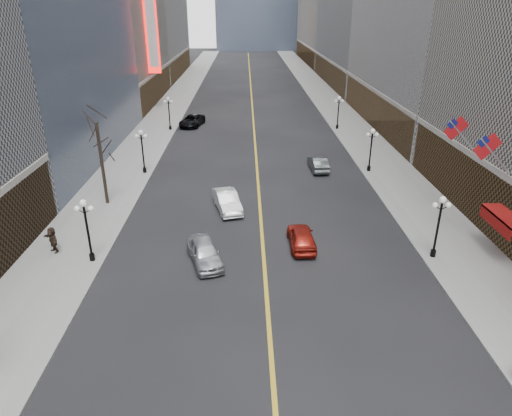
{
  "coord_description": "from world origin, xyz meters",
  "views": [
    {
      "loc": [
        -1.18,
        2.6,
        16.2
      ],
      "look_at": [
        -0.75,
        21.06,
        7.95
      ],
      "focal_mm": 32.0,
      "sensor_mm": 36.0,
      "label": 1
    }
  ],
  "objects_px": {
    "streetlamp_east_3": "(338,109)",
    "car_sb_far": "(318,163)",
    "car_nb_mid": "(227,201)",
    "streetlamp_west_1": "(87,224)",
    "streetlamp_east_1": "(439,221)",
    "streetlamp_west_2": "(142,147)",
    "streetlamp_west_3": "(169,110)",
    "streetlamp_east_2": "(371,145)",
    "car_nb_far": "(192,121)",
    "car_sb_mid": "(302,237)",
    "car_nb_near": "(205,252)"
  },
  "relations": [
    {
      "from": "streetlamp_west_2",
      "to": "car_nb_near",
      "type": "distance_m",
      "value": 19.93
    },
    {
      "from": "car_sb_mid",
      "to": "streetlamp_east_2",
      "type": "bearing_deg",
      "value": -120.61
    },
    {
      "from": "streetlamp_east_1",
      "to": "streetlamp_west_2",
      "type": "distance_m",
      "value": 29.68
    },
    {
      "from": "streetlamp_west_3",
      "to": "car_nb_far",
      "type": "bearing_deg",
      "value": 42.6
    },
    {
      "from": "streetlamp_east_3",
      "to": "car_nb_far",
      "type": "bearing_deg",
      "value": 172.94
    },
    {
      "from": "streetlamp_east_2",
      "to": "car_nb_far",
      "type": "relative_size",
      "value": 0.79
    },
    {
      "from": "streetlamp_west_2",
      "to": "car_nb_far",
      "type": "distance_m",
      "value": 20.87
    },
    {
      "from": "car_nb_far",
      "to": "streetlamp_west_1",
      "type": "bearing_deg",
      "value": -82.47
    },
    {
      "from": "car_nb_far",
      "to": "streetlamp_east_2",
      "type": "bearing_deg",
      "value": -33.01
    },
    {
      "from": "streetlamp_east_3",
      "to": "car_nb_far",
      "type": "height_order",
      "value": "streetlamp_east_3"
    },
    {
      "from": "streetlamp_east_1",
      "to": "streetlamp_west_1",
      "type": "bearing_deg",
      "value": 180.0
    },
    {
      "from": "car_nb_far",
      "to": "car_sb_far",
      "type": "xyz_separation_m",
      "value": [
        15.52,
        -19.84,
        -0.04
      ]
    },
    {
      "from": "streetlamp_east_3",
      "to": "car_nb_far",
      "type": "xyz_separation_m",
      "value": [
        -20.8,
        2.58,
        -2.11
      ]
    },
    {
      "from": "streetlamp_west_2",
      "to": "streetlamp_east_1",
      "type": "bearing_deg",
      "value": -37.33
    },
    {
      "from": "car_nb_near",
      "to": "streetlamp_west_3",
      "type": "bearing_deg",
      "value": 84.81
    },
    {
      "from": "streetlamp_west_3",
      "to": "car_nb_near",
      "type": "height_order",
      "value": "streetlamp_west_3"
    },
    {
      "from": "car_nb_near",
      "to": "car_nb_far",
      "type": "bearing_deg",
      "value": 80.0
    },
    {
      "from": "streetlamp_west_3",
      "to": "streetlamp_east_2",
      "type": "bearing_deg",
      "value": -37.33
    },
    {
      "from": "streetlamp_east_3",
      "to": "streetlamp_west_1",
      "type": "distance_m",
      "value": 43.05
    },
    {
      "from": "car_sb_mid",
      "to": "streetlamp_east_1",
      "type": "bearing_deg",
      "value": 166.58
    },
    {
      "from": "streetlamp_west_1",
      "to": "streetlamp_west_2",
      "type": "bearing_deg",
      "value": 90.0
    },
    {
      "from": "car_nb_far",
      "to": "car_sb_mid",
      "type": "xyz_separation_m",
      "value": [
        11.81,
        -36.67,
        -0.03
      ]
    },
    {
      "from": "streetlamp_east_1",
      "to": "car_nb_mid",
      "type": "distance_m",
      "value": 17.09
    },
    {
      "from": "streetlamp_west_1",
      "to": "streetlamp_west_2",
      "type": "height_order",
      "value": "same"
    },
    {
      "from": "streetlamp_west_3",
      "to": "car_nb_near",
      "type": "distance_m",
      "value": 37.12
    },
    {
      "from": "streetlamp_west_1",
      "to": "car_nb_near",
      "type": "relative_size",
      "value": 0.97
    },
    {
      "from": "car_nb_mid",
      "to": "car_sb_mid",
      "type": "bearing_deg",
      "value": -64.13
    },
    {
      "from": "car_nb_mid",
      "to": "car_sb_far",
      "type": "distance_m",
      "value": 13.8
    },
    {
      "from": "streetlamp_east_2",
      "to": "streetlamp_west_3",
      "type": "xyz_separation_m",
      "value": [
        -23.6,
        18.0,
        0.0
      ]
    },
    {
      "from": "car_nb_near",
      "to": "car_nb_far",
      "type": "distance_m",
      "value": 39.13
    },
    {
      "from": "streetlamp_east_2",
      "to": "car_nb_near",
      "type": "bearing_deg",
      "value": -130.99
    },
    {
      "from": "car_nb_mid",
      "to": "car_sb_mid",
      "type": "distance_m",
      "value": 8.74
    },
    {
      "from": "car_nb_near",
      "to": "car_nb_mid",
      "type": "relative_size",
      "value": 0.95
    },
    {
      "from": "streetlamp_west_3",
      "to": "car_nb_far",
      "type": "relative_size",
      "value": 0.79
    },
    {
      "from": "streetlamp_west_2",
      "to": "car_sb_mid",
      "type": "xyz_separation_m",
      "value": [
        14.61,
        -16.09,
        -2.14
      ]
    },
    {
      "from": "streetlamp_east_2",
      "to": "streetlamp_west_3",
      "type": "height_order",
      "value": "same"
    },
    {
      "from": "streetlamp_east_1",
      "to": "streetlamp_west_2",
      "type": "relative_size",
      "value": 1.0
    },
    {
      "from": "streetlamp_west_3",
      "to": "car_nb_far",
      "type": "height_order",
      "value": "streetlamp_west_3"
    },
    {
      "from": "car_nb_near",
      "to": "car_sb_far",
      "type": "height_order",
      "value": "car_nb_near"
    },
    {
      "from": "streetlamp_west_2",
      "to": "car_nb_far",
      "type": "relative_size",
      "value": 0.79
    },
    {
      "from": "streetlamp_east_2",
      "to": "car_nb_mid",
      "type": "xyz_separation_m",
      "value": [
        -14.63,
        -9.41,
        -2.09
      ]
    },
    {
      "from": "car_nb_far",
      "to": "streetlamp_west_3",
      "type": "bearing_deg",
      "value": -125.72
    },
    {
      "from": "streetlamp_east_3",
      "to": "car_sb_far",
      "type": "relative_size",
      "value": 0.99
    },
    {
      "from": "streetlamp_west_2",
      "to": "streetlamp_west_3",
      "type": "distance_m",
      "value": 18.0
    },
    {
      "from": "streetlamp_east_2",
      "to": "car_sb_mid",
      "type": "relative_size",
      "value": 1.0
    },
    {
      "from": "streetlamp_east_3",
      "to": "streetlamp_west_1",
      "type": "xyz_separation_m",
      "value": [
        -23.6,
        -36.0,
        0.0
      ]
    },
    {
      "from": "streetlamp_east_3",
      "to": "car_sb_far",
      "type": "distance_m",
      "value": 18.18
    },
    {
      "from": "streetlamp_west_2",
      "to": "streetlamp_west_3",
      "type": "height_order",
      "value": "same"
    },
    {
      "from": "streetlamp_west_1",
      "to": "car_nb_mid",
      "type": "height_order",
      "value": "streetlamp_west_1"
    },
    {
      "from": "car_nb_near",
      "to": "car_nb_mid",
      "type": "distance_m",
      "value": 8.91
    }
  ]
}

